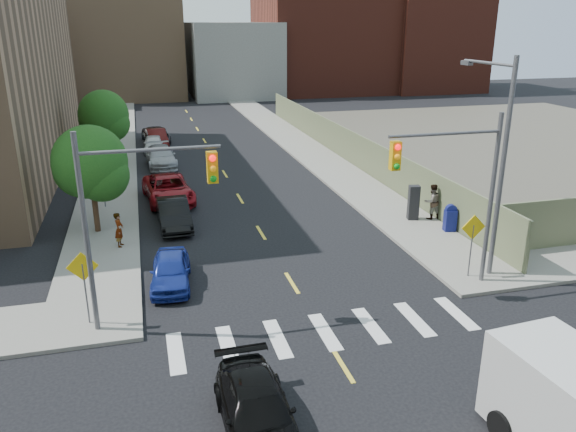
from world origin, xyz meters
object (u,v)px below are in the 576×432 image
pedestrian_west (119,230)px  parked_car_maroon (157,138)px  parked_car_white (154,144)px  parked_car_grey (156,135)px  parked_car_blue (171,270)px  black_sedan (257,412)px  mailbox (450,218)px  parked_car_black (174,214)px  parked_car_silver (161,156)px  pedestrian_east (432,202)px  parked_car_red (168,189)px  payphone (413,203)px

pedestrian_west → parked_car_maroon: bearing=4.1°
parked_car_white → parked_car_grey: size_ratio=0.82×
parked_car_blue → black_sedan: parked_car_blue is taller
black_sedan → mailbox: (12.40, 11.80, 0.17)m
parked_car_blue → parked_car_black: (0.60, 6.92, 0.07)m
parked_car_silver → parked_car_grey: 8.89m
parked_car_silver → pedestrian_west: size_ratio=3.04×
parked_car_white → mailbox: 26.89m
parked_car_silver → pedestrian_east: 20.92m
parked_car_grey → pedestrian_west: size_ratio=2.85×
parked_car_white → parked_car_maroon: 2.19m
parked_car_maroon → mailbox: bearing=-67.1°
mailbox → pedestrian_east: bearing=98.4°
pedestrian_east → parked_car_white: bearing=-63.7°
parked_car_black → black_sedan: bearing=-88.4°
parked_car_red → parked_car_blue: bearing=-98.8°
parked_car_silver → parked_car_white: size_ratio=1.30×
parked_car_red → payphone: size_ratio=2.99×
payphone → pedestrian_west: (-15.06, 0.03, -0.10)m
parked_car_red → payphone: bearing=-35.0°
parked_car_white → mailbox: (13.73, -23.12, 0.16)m
parked_car_red → pedestrian_west: size_ratio=3.34×
parked_car_white → pedestrian_east: 25.26m
parked_car_silver → pedestrian_west: pedestrian_west is taller
parked_car_white → pedestrian_west: size_ratio=2.34×
black_sedan → pedestrian_west: pedestrian_west is taller
parked_car_black → pedestrian_west: bearing=-139.6°
parked_car_white → mailbox: mailbox is taller
parked_car_silver → pedestrian_east: bearing=-52.9°
payphone → parked_car_black: bearing=-178.8°
parked_car_grey → black_sedan: (1.00, -38.68, -0.00)m
parked_car_maroon → pedestrian_east: (13.40, -23.36, 0.37)m
parked_car_red → payphone: payphone is taller
parked_car_white → mailbox: size_ratio=2.79×
parked_car_grey → parked_car_white: bearing=-99.1°
parked_car_black → mailbox: 14.14m
payphone → pedestrian_west: size_ratio=1.12×
parked_car_red → parked_car_white: parked_car_red is taller
parked_car_silver → pedestrian_east: pedestrian_east is taller
black_sedan → payphone: (11.41, 13.89, 0.42)m
parked_car_silver → payphone: 20.17m
parked_car_black → parked_car_red: 4.49m
mailbox → pedestrian_east: 1.94m
parked_car_red → black_sedan: size_ratio=1.23×
black_sedan → pedestrian_east: pedestrian_east is taller
black_sedan → parked_car_white: bearing=91.5°
parked_car_black → payphone: bearing=-13.1°
parked_car_red → parked_car_maroon: size_ratio=1.25×
parked_car_maroon → mailbox: size_ratio=3.18×
parked_car_black → black_sedan: 16.36m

